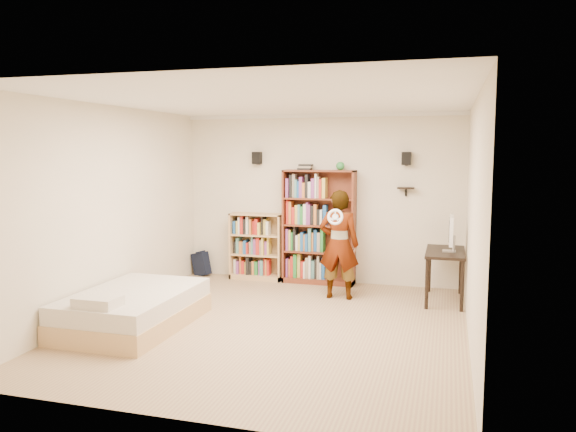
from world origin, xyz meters
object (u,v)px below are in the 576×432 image
low_bookshelf (257,246)px  person (339,244)px  computer_desk (445,276)px  daybed (134,304)px  tall_bookshelf (319,227)px

low_bookshelf → person: (1.53, -0.84, 0.24)m
computer_desk → person: size_ratio=0.67×
daybed → person: 2.96m
daybed → person: (2.12, 2.00, 0.51)m
low_bookshelf → computer_desk: low_bookshelf is taller
tall_bookshelf → low_bookshelf: size_ratio=1.66×
computer_desk → person: person is taller
tall_bookshelf → daybed: (-1.64, -2.83, -0.63)m
tall_bookshelf → person: size_ratio=1.16×
low_bookshelf → daybed: low_bookshelf is taller
person → computer_desk: bearing=-172.5°
computer_desk → daybed: (-3.59, -2.26, -0.09)m
tall_bookshelf → low_bookshelf: bearing=179.8°
tall_bookshelf → daybed: 3.33m
tall_bookshelf → low_bookshelf: (-1.05, 0.00, -0.36)m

